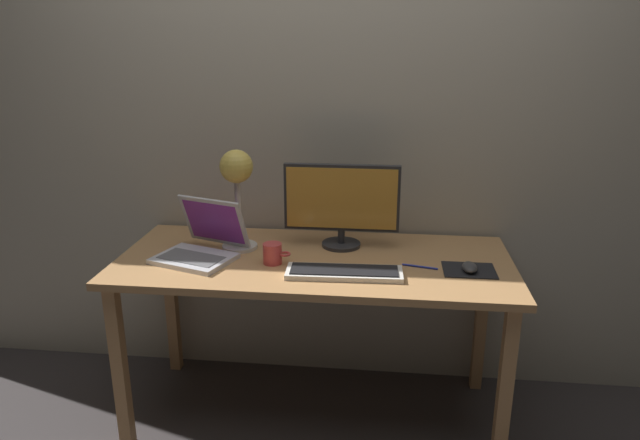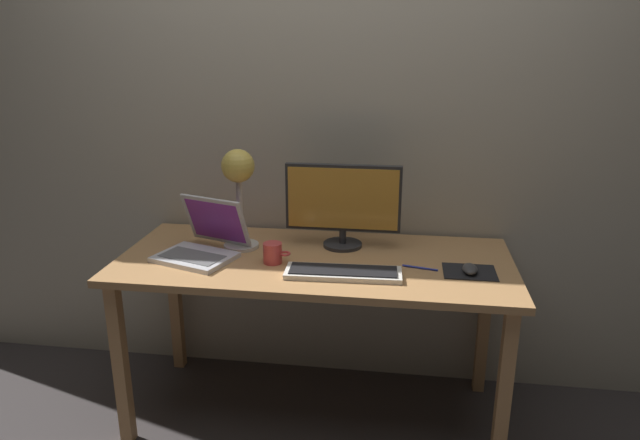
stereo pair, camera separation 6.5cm
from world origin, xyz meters
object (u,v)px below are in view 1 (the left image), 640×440
laptop (204,241)px  coffee_mug (273,253)px  keyboard_main (344,272)px  monitor (342,202)px  mouse (470,267)px  pen (420,267)px  desk_lamp (237,178)px

laptop → coffee_mug: laptop is taller
keyboard_main → coffee_mug: (-0.29, 0.09, 0.03)m
monitor → mouse: bearing=-24.4°
laptop → pen: laptop is taller
coffee_mug → laptop: bearing=169.8°
keyboard_main → monitor: bearing=96.5°
coffee_mug → pen: (0.58, 0.02, -0.04)m
pen → keyboard_main: bearing=-159.4°
mouse → laptop: bearing=176.9°
monitor → pen: monitor is taller
keyboard_main → desk_lamp: bearing=152.2°
keyboard_main → pen: size_ratio=3.18×
coffee_mug → pen: bearing=1.9°
mouse → pen: 0.19m
monitor → mouse: monitor is taller
coffee_mug → pen: 0.58m
mouse → coffee_mug: (-0.77, 0.00, 0.02)m
monitor → coffee_mug: (-0.25, -0.23, -0.16)m
monitor → mouse: size_ratio=5.08×
desk_lamp → pen: 0.83m
mouse → pen: (-0.19, 0.02, -0.02)m
laptop → mouse: size_ratio=4.01×
mouse → pen: bearing=172.8°
desk_lamp → coffee_mug: (0.17, -0.16, -0.27)m
keyboard_main → mouse: mouse is taller
keyboard_main → coffee_mug: size_ratio=4.02×
monitor → pen: (0.33, -0.21, -0.19)m
laptop → desk_lamp: desk_lamp is taller
keyboard_main → pen: keyboard_main is taller
monitor → laptop: bearing=-162.4°
coffee_mug → pen: size_ratio=0.79×
monitor → pen: size_ratio=3.48×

